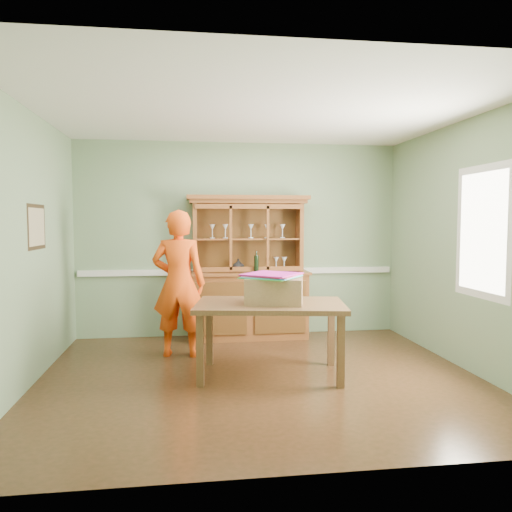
{
  "coord_description": "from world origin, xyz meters",
  "views": [
    {
      "loc": [
        -0.73,
        -4.99,
        1.61
      ],
      "look_at": [
        0.02,
        0.4,
        1.23
      ],
      "focal_mm": 35.0,
      "sensor_mm": 36.0,
      "label": 1
    }
  ],
  "objects": [
    {
      "name": "wall_front",
      "position": [
        0.0,
        -2.0,
        1.35
      ],
      "size": [
        4.5,
        0.0,
        4.5
      ],
      "primitive_type": "plane",
      "rotation": [
        -1.57,
        0.0,
        0.0
      ],
      "color": "gray",
      "rests_on": "floor"
    },
    {
      "name": "china_hutch",
      "position": [
        0.1,
        1.78,
        0.69
      ],
      "size": [
        1.66,
        0.55,
        1.96
      ],
      "color": "brown",
      "rests_on": "floor"
    },
    {
      "name": "framed_map",
      "position": [
        -2.23,
        0.3,
        1.55
      ],
      "size": [
        0.03,
        0.6,
        0.46
      ],
      "color": "#312313",
      "rests_on": "wall_left"
    },
    {
      "name": "cardboard_box",
      "position": [
        0.16,
        0.04,
        0.9
      ],
      "size": [
        0.67,
        0.58,
        0.27
      ],
      "primitive_type": "cube",
      "rotation": [
        0.0,
        0.0,
        -0.25
      ],
      "color": "#9F7852",
      "rests_on": "dining_table"
    },
    {
      "name": "wall_left",
      "position": [
        -2.25,
        0.0,
        1.35
      ],
      "size": [
        0.0,
        4.0,
        4.0
      ],
      "primitive_type": "plane",
      "rotation": [
        1.57,
        0.0,
        1.57
      ],
      "color": "gray",
      "rests_on": "floor"
    },
    {
      "name": "kite_stack",
      "position": [
        0.14,
        0.05,
        1.05
      ],
      "size": [
        0.68,
        0.68,
        0.04
      ],
      "rotation": [
        0.0,
        0.0,
        0.96
      ],
      "color": "green",
      "rests_on": "cardboard_box"
    },
    {
      "name": "dining_table",
      "position": [
        0.12,
        0.06,
        0.67
      ],
      "size": [
        1.65,
        1.15,
        0.76
      ],
      "rotation": [
        0.0,
        0.0,
        -0.16
      ],
      "color": "brown",
      "rests_on": "floor"
    },
    {
      "name": "chair_rail",
      "position": [
        0.0,
        1.98,
        0.9
      ],
      "size": [
        4.41,
        0.05,
        0.08
      ],
      "primitive_type": "cube",
      "color": "white",
      "rests_on": "wall_back"
    },
    {
      "name": "ceiling",
      "position": [
        0.0,
        0.0,
        2.7
      ],
      "size": [
        4.5,
        4.5,
        0.0
      ],
      "primitive_type": "plane",
      "rotation": [
        3.14,
        0.0,
        0.0
      ],
      "color": "white",
      "rests_on": "wall_back"
    },
    {
      "name": "wall_back",
      "position": [
        0.0,
        2.0,
        1.35
      ],
      "size": [
        4.5,
        0.0,
        4.5
      ],
      "primitive_type": "plane",
      "rotation": [
        1.57,
        0.0,
        0.0
      ],
      "color": "gray",
      "rests_on": "floor"
    },
    {
      "name": "floor",
      "position": [
        0.0,
        0.0,
        0.0
      ],
      "size": [
        4.5,
        4.5,
        0.0
      ],
      "primitive_type": "plane",
      "color": "#4C2B18",
      "rests_on": "ground"
    },
    {
      "name": "wall_right",
      "position": [
        2.25,
        0.0,
        1.35
      ],
      "size": [
        0.0,
        4.0,
        4.0
      ],
      "primitive_type": "plane",
      "rotation": [
        1.57,
        0.0,
        -1.57
      ],
      "color": "gray",
      "rests_on": "floor"
    },
    {
      "name": "person",
      "position": [
        -0.83,
        0.96,
        0.87
      ],
      "size": [
        0.7,
        0.52,
        1.74
      ],
      "primitive_type": "imported",
      "rotation": [
        0.0,
        0.0,
        2.97
      ],
      "color": "#FF4F10",
      "rests_on": "floor"
    },
    {
      "name": "window_panel",
      "position": [
        2.23,
        -0.3,
        1.5
      ],
      "size": [
        0.03,
        0.96,
        1.36
      ],
      "color": "white",
      "rests_on": "wall_right"
    }
  ]
}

